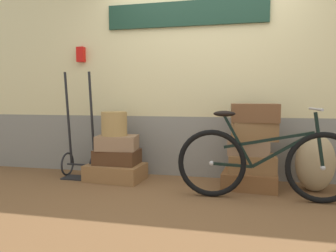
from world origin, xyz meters
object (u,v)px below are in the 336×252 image
object	(u,v)px
suitcase_4	(252,163)
suitcase_7	(254,113)
suitcase_6	(254,131)
bicycle	(265,163)
suitcase_3	(250,180)
suitcase_2	(117,143)
suitcase_1	(117,157)
suitcase_0	(116,172)
burlap_sack	(315,163)
wicker_basket	(114,124)
suitcase_5	(249,147)
luggage_trolley	(80,154)

from	to	relation	value
suitcase_4	suitcase_7	world-z (taller)	suitcase_7
suitcase_6	bicycle	xyz separation A→B (m)	(0.09, -0.40, -0.28)
suitcase_3	suitcase_2	bearing A→B (deg)	-176.24
suitcase_1	suitcase_7	size ratio (longest dim) A/B	1.05
bicycle	suitcase_0	bearing A→B (deg)	167.25
bicycle	suitcase_3	bearing A→B (deg)	108.12
suitcase_2	suitcase_0	bearing A→B (deg)	-125.91
suitcase_1	burlap_sack	bearing A→B (deg)	1.34
bicycle	suitcase_4	bearing A→B (deg)	104.29
suitcase_2	bicycle	xyz separation A→B (m)	(1.73, -0.42, -0.10)
suitcase_2	wicker_basket	size ratio (longest dim) A/B	1.54
suitcase_3	wicker_basket	xyz separation A→B (m)	(-1.63, 0.02, 0.61)
suitcase_1	bicycle	world-z (taller)	bicycle
suitcase_5	bicycle	world-z (taller)	bicycle
suitcase_2	suitcase_5	bearing A→B (deg)	-6.32
suitcase_2	suitcase_5	world-z (taller)	suitcase_2
suitcase_4	suitcase_5	size ratio (longest dim) A/B	1.14
luggage_trolley	suitcase_7	bearing A→B (deg)	-1.18
suitcase_2	suitcase_4	bearing A→B (deg)	-6.97
bicycle	suitcase_6	bearing A→B (deg)	102.81
suitcase_6	suitcase_4	bearing A→B (deg)	142.93
suitcase_2	suitcase_4	xyz separation A→B (m)	(1.62, -0.01, -0.18)
suitcase_7	burlap_sack	world-z (taller)	suitcase_7
suitcase_6	suitcase_0	bearing A→B (deg)	173.52
suitcase_7	luggage_trolley	xyz separation A→B (m)	(-2.16, 0.04, -0.55)
suitcase_3	bicycle	world-z (taller)	bicycle
suitcase_5	burlap_sack	distance (m)	0.72
suitcase_3	suitcase_5	size ratio (longest dim) A/B	1.32
burlap_sack	suitcase_2	bearing A→B (deg)	-179.95
suitcase_5	suitcase_4	bearing A→B (deg)	-21.89
suitcase_6	suitcase_7	bearing A→B (deg)	93.42
suitcase_0	suitcase_3	xyz separation A→B (m)	(1.62, -0.01, -0.01)
suitcase_5	wicker_basket	xyz separation A→B (m)	(-1.61, -0.02, 0.24)
bicycle	burlap_sack	bearing A→B (deg)	37.32
suitcase_7	wicker_basket	world-z (taller)	suitcase_7
bicycle	suitcase_2	bearing A→B (deg)	166.20
suitcase_0	suitcase_2	xyz separation A→B (m)	(0.02, 0.03, 0.37)
suitcase_2	suitcase_5	distance (m)	1.58
suitcase_1	wicker_basket	xyz separation A→B (m)	(-0.03, -0.01, 0.41)
suitcase_6	suitcase_7	xyz separation A→B (m)	(-0.00, 0.00, 0.20)
burlap_sack	wicker_basket	bearing A→B (deg)	-179.63
suitcase_7	suitcase_5	bearing A→B (deg)	153.64
suitcase_0	bicycle	world-z (taller)	bicycle
suitcase_2	suitcase_4	distance (m)	1.63
suitcase_0	burlap_sack	bearing A→B (deg)	6.11
luggage_trolley	burlap_sack	bearing A→B (deg)	-0.54
wicker_basket	suitcase_3	bearing A→B (deg)	-0.84
wicker_basket	bicycle	distance (m)	1.84
suitcase_4	wicker_basket	size ratio (longest dim) A/B	1.64
suitcase_4	bicycle	distance (m)	0.43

